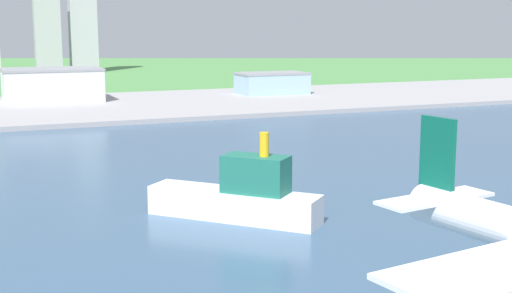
% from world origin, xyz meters
% --- Properties ---
extents(ground_plane, '(2400.00, 2400.00, 0.00)m').
position_xyz_m(ground_plane, '(0.00, 300.00, 0.00)').
color(ground_plane, '#4E8A48').
extents(water_bay, '(840.00, 360.00, 0.15)m').
position_xyz_m(water_bay, '(0.00, 240.00, 0.07)').
color(water_bay, '#385675').
rests_on(water_bay, ground).
extents(industrial_pier, '(840.00, 140.00, 2.50)m').
position_xyz_m(industrial_pier, '(0.00, 490.00, 1.25)').
color(industrial_pier, '#9D9A9C').
rests_on(industrial_pier, ground).
extents(ferry_boat, '(36.78, 38.08, 22.09)m').
position_xyz_m(ferry_boat, '(-16.35, 246.21, 6.11)').
color(ferry_boat, white).
rests_on(ferry_boat, water_bay).
extents(warehouse_main, '(56.33, 37.30, 19.48)m').
position_xyz_m(warehouse_main, '(-27.46, 520.72, 12.26)').
color(warehouse_main, silver).
rests_on(warehouse_main, industrial_pier).
extents(warehouse_annex, '(44.62, 26.97, 13.97)m').
position_xyz_m(warehouse_annex, '(110.97, 512.27, 9.51)').
color(warehouse_annex, '#99BCD1').
rests_on(warehouse_annex, industrial_pier).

